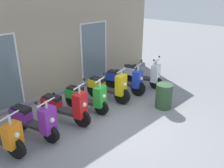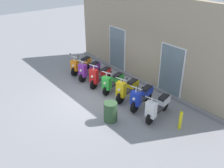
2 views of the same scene
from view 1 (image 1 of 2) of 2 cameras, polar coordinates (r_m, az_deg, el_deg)
The scene contains 10 objects.
ground_plane at distance 6.58m, azimuth 1.13°, elevation -9.69°, with size 40.00×40.00×0.00m, color gray.
storefront_facade at distance 8.11m, azimuth -15.05°, elevation 11.12°, with size 9.84×0.50×4.16m.
scooter_purple at distance 6.16m, azimuth -18.16°, elevation -8.23°, with size 0.76×1.49×1.20m.
scooter_red at distance 6.55m, azimuth -11.04°, elevation -5.28°, with size 0.79×1.54×1.30m.
scooter_green at distance 7.09m, azimuth -6.12°, elevation -3.10°, with size 0.75×1.46×1.22m.
scooter_yellow at distance 7.68m, azimuth -0.81°, elevation -0.66°, with size 0.74×1.57×1.26m.
scooter_blue at distance 8.29m, azimuth 3.18°, elevation 0.93°, with size 0.75×1.54×1.21m.
scooter_white at distance 8.94m, azimuth 7.35°, elevation 2.37°, with size 0.74×1.59×1.19m.
curb_bollard at distance 9.81m, azimuth 10.34°, elevation 3.25°, with size 0.12×0.12×0.70m, color yellow.
trash_bin at distance 7.46m, azimuth 12.38°, elevation -2.84°, with size 0.51×0.51×0.77m, color #2D4C2D.
Camera 1 is at (-4.10, -3.79, 3.47)m, focal length 38.00 mm.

